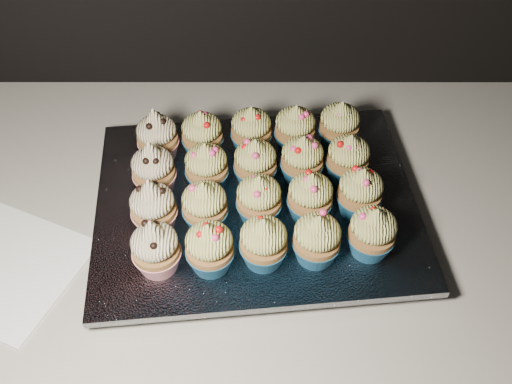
% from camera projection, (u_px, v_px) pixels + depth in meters
% --- Properties ---
extents(cabinet, '(2.40, 0.60, 0.86)m').
position_uv_depth(cabinet, '(140.00, 347.00, 1.22)').
color(cabinet, black).
rests_on(cabinet, ground).
extents(worktop, '(2.44, 0.64, 0.04)m').
position_uv_depth(worktop, '(95.00, 213.00, 0.88)').
color(worktop, beige).
rests_on(worktop, cabinet).
extents(napkin, '(0.24, 0.24, 0.00)m').
position_uv_depth(napkin, '(9.00, 269.00, 0.78)').
color(napkin, white).
rests_on(napkin, worktop).
extents(baking_tray, '(0.45, 0.36, 0.02)m').
position_uv_depth(baking_tray, '(256.00, 209.00, 0.84)').
color(baking_tray, black).
rests_on(baking_tray, worktop).
extents(foil_lining, '(0.49, 0.40, 0.01)m').
position_uv_depth(foil_lining, '(256.00, 202.00, 0.83)').
color(foil_lining, silver).
rests_on(foil_lining, baking_tray).
extents(cupcake_0, '(0.06, 0.06, 0.10)m').
position_uv_depth(cupcake_0, '(155.00, 248.00, 0.72)').
color(cupcake_0, red).
rests_on(cupcake_0, foil_lining).
extents(cupcake_1, '(0.06, 0.06, 0.08)m').
position_uv_depth(cupcake_1, '(210.00, 248.00, 0.72)').
color(cupcake_1, '#1C5A86').
rests_on(cupcake_1, foil_lining).
extents(cupcake_2, '(0.06, 0.06, 0.08)m').
position_uv_depth(cupcake_2, '(264.00, 242.00, 0.73)').
color(cupcake_2, '#1C5A86').
rests_on(cupcake_2, foil_lining).
extents(cupcake_3, '(0.06, 0.06, 0.08)m').
position_uv_depth(cupcake_3, '(317.00, 239.00, 0.73)').
color(cupcake_3, '#1C5A86').
rests_on(cupcake_3, foil_lining).
extents(cupcake_4, '(0.06, 0.06, 0.08)m').
position_uv_depth(cupcake_4, '(372.00, 232.00, 0.74)').
color(cupcake_4, '#1C5A86').
rests_on(cupcake_4, foil_lining).
extents(cupcake_5, '(0.06, 0.06, 0.10)m').
position_uv_depth(cupcake_5, '(153.00, 207.00, 0.77)').
color(cupcake_5, red).
rests_on(cupcake_5, foil_lining).
extents(cupcake_6, '(0.06, 0.06, 0.08)m').
position_uv_depth(cupcake_6, '(205.00, 206.00, 0.77)').
color(cupcake_6, '#1C5A86').
rests_on(cupcake_6, foil_lining).
extents(cupcake_7, '(0.06, 0.06, 0.08)m').
position_uv_depth(cupcake_7, '(259.00, 200.00, 0.78)').
color(cupcake_7, '#1C5A86').
rests_on(cupcake_7, foil_lining).
extents(cupcake_8, '(0.06, 0.06, 0.08)m').
position_uv_depth(cupcake_8, '(310.00, 197.00, 0.78)').
color(cupcake_8, '#1C5A86').
rests_on(cupcake_8, foil_lining).
extents(cupcake_9, '(0.06, 0.06, 0.08)m').
position_uv_depth(cupcake_9, '(360.00, 192.00, 0.79)').
color(cupcake_9, '#1C5A86').
rests_on(cupcake_9, foil_lining).
extents(cupcake_10, '(0.06, 0.06, 0.10)m').
position_uv_depth(cupcake_10, '(153.00, 169.00, 0.81)').
color(cupcake_10, red).
rests_on(cupcake_10, foil_lining).
extents(cupcake_11, '(0.06, 0.06, 0.08)m').
position_uv_depth(cupcake_11, '(207.00, 167.00, 0.82)').
color(cupcake_11, '#1C5A86').
rests_on(cupcake_11, foil_lining).
extents(cupcake_12, '(0.06, 0.06, 0.08)m').
position_uv_depth(cupcake_12, '(255.00, 163.00, 0.82)').
color(cupcake_12, '#1C5A86').
rests_on(cupcake_12, foil_lining).
extents(cupcake_13, '(0.06, 0.06, 0.08)m').
position_uv_depth(cupcake_13, '(302.00, 160.00, 0.83)').
color(cupcake_13, '#1C5A86').
rests_on(cupcake_13, foil_lining).
extents(cupcake_14, '(0.06, 0.06, 0.08)m').
position_uv_depth(cupcake_14, '(348.00, 158.00, 0.83)').
color(cupcake_14, '#1C5A86').
rests_on(cupcake_14, foil_lining).
extents(cupcake_15, '(0.06, 0.06, 0.10)m').
position_uv_depth(cupcake_15, '(157.00, 136.00, 0.86)').
color(cupcake_15, red).
rests_on(cupcake_15, foil_lining).
extents(cupcake_16, '(0.06, 0.06, 0.08)m').
position_uv_depth(cupcake_16, '(202.00, 135.00, 0.86)').
color(cupcake_16, '#1C5A86').
rests_on(cupcake_16, foil_lining).
extents(cupcake_17, '(0.06, 0.06, 0.08)m').
position_uv_depth(cupcake_17, '(251.00, 130.00, 0.87)').
color(cupcake_17, '#1C5A86').
rests_on(cupcake_17, foil_lining).
extents(cupcake_18, '(0.06, 0.06, 0.08)m').
position_uv_depth(cupcake_18, '(295.00, 129.00, 0.87)').
color(cupcake_18, '#1C5A86').
rests_on(cupcake_18, foil_lining).
extents(cupcake_19, '(0.06, 0.06, 0.08)m').
position_uv_depth(cupcake_19, '(339.00, 125.00, 0.88)').
color(cupcake_19, '#1C5A86').
rests_on(cupcake_19, foil_lining).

